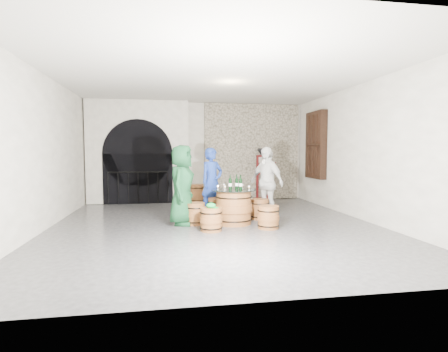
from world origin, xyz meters
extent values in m
plane|color=#2D2D30|center=(0.00, 0.00, 0.00)|extent=(8.00, 8.00, 0.00)
plane|color=beige|center=(0.00, 4.00, 1.60)|extent=(8.00, 0.00, 8.00)
plane|color=beige|center=(0.00, -4.00, 1.60)|extent=(8.00, 0.00, 8.00)
plane|color=beige|center=(-3.50, 0.00, 1.60)|extent=(0.00, 8.00, 8.00)
plane|color=beige|center=(3.50, 0.00, 1.60)|extent=(0.00, 8.00, 8.00)
plane|color=beige|center=(0.00, 0.00, 3.20)|extent=(8.00, 8.00, 0.00)
cube|color=#A39782|center=(1.80, 3.94, 1.60)|extent=(3.20, 0.12, 3.18)
cube|color=beige|center=(-1.90, 3.75, 1.60)|extent=(3.10, 0.50, 3.18)
cube|color=black|center=(-1.90, 3.48, 0.78)|extent=(2.10, 0.03, 1.55)
cylinder|color=black|center=(-1.90, 3.48, 1.55)|extent=(2.10, 0.03, 2.10)
cylinder|color=black|center=(-1.90, 3.42, 0.98)|extent=(1.79, 0.04, 0.04)
cylinder|color=black|center=(-2.79, 3.42, 0.49)|extent=(0.02, 0.02, 0.98)
cylinder|color=black|center=(-2.50, 3.42, 0.49)|extent=(0.02, 0.02, 0.98)
cylinder|color=black|center=(-2.20, 3.42, 0.49)|extent=(0.02, 0.02, 0.98)
cylinder|color=black|center=(-1.90, 3.42, 0.49)|extent=(0.02, 0.02, 0.98)
cylinder|color=black|center=(-1.60, 3.42, 0.49)|extent=(0.02, 0.02, 0.98)
cylinder|color=black|center=(-1.31, 3.42, 0.49)|extent=(0.02, 0.02, 0.98)
cylinder|color=black|center=(-1.01, 3.42, 0.49)|extent=(0.02, 0.02, 0.98)
cube|color=black|center=(3.39, 2.40, 1.80)|extent=(0.20, 1.10, 2.00)
cube|color=black|center=(3.34, 2.40, 1.80)|extent=(0.06, 0.88, 1.76)
cube|color=black|center=(3.37, 2.40, 1.80)|extent=(0.22, 0.92, 0.06)
cube|color=black|center=(3.37, 2.11, 1.80)|extent=(0.22, 0.06, 1.80)
cube|color=black|center=(3.37, 2.40, 1.80)|extent=(0.22, 0.06, 1.80)
cube|color=black|center=(3.37, 2.69, 1.80)|extent=(0.22, 0.06, 1.80)
cylinder|color=brown|center=(0.43, 0.03, 0.36)|extent=(0.77, 0.77, 0.73)
cylinder|color=brown|center=(0.43, 0.03, 0.36)|extent=(0.82, 0.82, 0.16)
torus|color=black|center=(0.43, 0.03, 0.12)|extent=(0.82, 0.82, 0.02)
torus|color=black|center=(0.43, 0.03, 0.61)|extent=(0.82, 0.82, 0.02)
cylinder|color=brown|center=(0.43, 0.03, 0.74)|extent=(0.79, 0.79, 0.02)
cylinder|color=black|center=(0.43, 0.03, 0.76)|extent=(1.00, 1.00, 0.01)
cylinder|color=brown|center=(-0.42, 0.12, 0.23)|extent=(0.43, 0.43, 0.46)
cylinder|color=brown|center=(-0.42, 0.12, 0.23)|extent=(0.46, 0.46, 0.10)
torus|color=black|center=(-0.42, 0.12, 0.07)|extent=(0.47, 0.47, 0.02)
torus|color=black|center=(-0.42, 0.12, 0.38)|extent=(0.47, 0.47, 0.02)
cylinder|color=brown|center=(-0.42, 0.12, 0.47)|extent=(0.43, 0.43, 0.02)
cylinder|color=brown|center=(0.17, 0.85, 0.23)|extent=(0.43, 0.43, 0.46)
cylinder|color=brown|center=(0.17, 0.85, 0.23)|extent=(0.46, 0.46, 0.10)
torus|color=black|center=(0.17, 0.85, 0.07)|extent=(0.47, 0.47, 0.02)
torus|color=black|center=(0.17, 0.85, 0.38)|extent=(0.47, 0.47, 0.02)
cylinder|color=brown|center=(0.17, 0.85, 0.47)|extent=(0.43, 0.43, 0.02)
cylinder|color=brown|center=(1.15, 0.49, 0.23)|extent=(0.43, 0.43, 0.46)
cylinder|color=brown|center=(1.15, 0.49, 0.23)|extent=(0.46, 0.46, 0.10)
torus|color=black|center=(1.15, 0.49, 0.07)|extent=(0.47, 0.47, 0.02)
torus|color=black|center=(1.15, 0.49, 0.38)|extent=(0.47, 0.47, 0.02)
cylinder|color=brown|center=(1.15, 0.49, 0.47)|extent=(0.43, 0.43, 0.02)
cylinder|color=brown|center=(1.05, -0.55, 0.23)|extent=(0.43, 0.43, 0.46)
cylinder|color=brown|center=(1.05, -0.55, 0.23)|extent=(0.46, 0.46, 0.10)
torus|color=black|center=(1.05, -0.55, 0.07)|extent=(0.47, 0.47, 0.02)
torus|color=black|center=(1.05, -0.55, 0.38)|extent=(0.47, 0.47, 0.02)
cylinder|color=brown|center=(1.05, -0.55, 0.47)|extent=(0.43, 0.43, 0.02)
cylinder|color=brown|center=(-0.16, -0.59, 0.23)|extent=(0.43, 0.43, 0.46)
cylinder|color=brown|center=(-0.16, -0.59, 0.23)|extent=(0.46, 0.46, 0.10)
torus|color=black|center=(-0.16, -0.59, 0.07)|extent=(0.47, 0.47, 0.02)
torus|color=black|center=(-0.16, -0.59, 0.38)|extent=(0.47, 0.47, 0.02)
cylinder|color=brown|center=(-0.16, -0.59, 0.47)|extent=(0.43, 0.43, 0.02)
ellipsoid|color=#0B802C|center=(-0.16, -0.59, 0.52)|extent=(0.20, 0.20, 0.11)
cylinder|color=#0B802C|center=(-0.08, -0.62, 0.48)|extent=(0.13, 0.13, 0.01)
imported|color=#103B1E|center=(-0.71, 0.15, 0.88)|extent=(0.78, 0.98, 1.75)
imported|color=navy|center=(0.08, 1.13, 0.85)|extent=(0.74, 0.65, 1.70)
imported|color=silver|center=(1.34, 0.61, 0.86)|extent=(0.86, 1.08, 1.72)
cylinder|color=black|center=(0.35, 0.06, 0.88)|extent=(0.07, 0.07, 0.22)
cylinder|color=white|center=(0.35, 0.06, 0.87)|extent=(0.08, 0.08, 0.06)
cone|color=black|center=(0.35, 0.06, 1.01)|extent=(0.07, 0.07, 0.05)
cylinder|color=black|center=(0.35, 0.06, 1.06)|extent=(0.03, 0.03, 0.07)
cylinder|color=black|center=(0.57, 0.00, 0.88)|extent=(0.07, 0.07, 0.22)
cylinder|color=white|center=(0.57, 0.00, 0.87)|extent=(0.08, 0.08, 0.06)
cone|color=black|center=(0.57, 0.00, 1.01)|extent=(0.07, 0.07, 0.05)
cylinder|color=black|center=(0.57, 0.00, 1.06)|extent=(0.03, 0.03, 0.07)
cylinder|color=black|center=(0.51, 0.10, 0.88)|extent=(0.07, 0.07, 0.22)
cylinder|color=white|center=(0.51, 0.10, 0.87)|extent=(0.08, 0.08, 0.06)
cone|color=black|center=(0.51, 0.10, 1.01)|extent=(0.07, 0.07, 0.05)
cylinder|color=black|center=(0.51, 0.10, 1.06)|extent=(0.03, 0.03, 0.07)
cylinder|color=brown|center=(-0.11, 3.37, 0.28)|extent=(0.40, 0.40, 0.57)
cylinder|color=brown|center=(-0.11, 3.37, 0.28)|extent=(0.43, 0.43, 0.12)
torus|color=black|center=(-0.11, 3.37, 0.09)|extent=(0.44, 0.44, 0.02)
torus|color=black|center=(-0.11, 3.37, 0.48)|extent=(0.44, 0.44, 0.02)
cylinder|color=brown|center=(-0.11, 3.37, 0.58)|extent=(0.41, 0.41, 0.02)
cube|color=#520D0D|center=(2.05, 3.47, 0.05)|extent=(0.51, 0.43, 0.09)
cube|color=#520D0D|center=(2.05, 3.47, 0.92)|extent=(0.45, 0.31, 0.11)
cube|color=#520D0D|center=(2.05, 3.47, 1.46)|extent=(0.43, 0.15, 0.06)
cylinder|color=black|center=(2.05, 3.47, 0.54)|extent=(0.05, 0.05, 0.90)
cylinder|color=black|center=(2.05, 3.47, 1.67)|extent=(0.34, 0.34, 0.08)
cone|color=black|center=(2.05, 3.47, 1.56)|extent=(0.34, 0.34, 0.18)
cube|color=#520D0D|center=(1.87, 3.45, 0.77)|extent=(0.07, 0.07, 1.44)
cube|color=#520D0D|center=(2.22, 3.49, 0.77)|extent=(0.07, 0.07, 1.44)
cylinder|color=#520D0D|center=(2.32, 3.46, 1.13)|extent=(0.39, 0.07, 0.28)
cube|color=silver|center=(2.05, 3.86, 1.35)|extent=(0.18, 0.10, 0.22)
camera|label=1|loc=(-1.03, -7.51, 1.60)|focal=28.00mm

